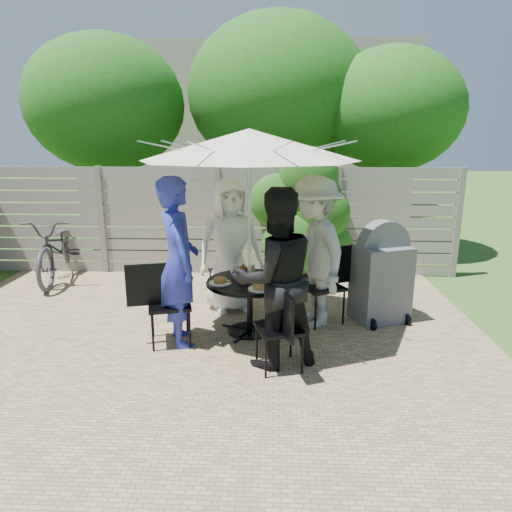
{
  "coord_description": "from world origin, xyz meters",
  "views": [
    {
      "loc": [
        0.97,
        -4.61,
        2.28
      ],
      "look_at": [
        0.74,
        0.73,
        0.91
      ],
      "focal_mm": 32.0,
      "sensor_mm": 36.0,
      "label": 1
    }
  ],
  "objects_px": {
    "plate_back": "(241,270)",
    "umbrella": "(249,145)",
    "glass_right": "(267,270)",
    "syrup_jug": "(243,273)",
    "patio_table": "(250,296)",
    "plate_right": "(278,276)",
    "person_right": "(314,252)",
    "plate_left": "(220,281)",
    "chair_back": "(228,285)",
    "glass_front": "(266,280)",
    "bbq_grill": "(381,276)",
    "chair_left": "(169,320)",
    "person_left": "(178,263)",
    "coffee_cup": "(252,270)",
    "person_back": "(230,246)",
    "glass_back": "(235,270)",
    "chair_front": "(279,345)",
    "chair_right": "(322,301)",
    "plate_front": "(260,288)",
    "person_front": "(275,279)",
    "bicycle": "(59,248)"
  },
  "relations": [
    {
      "from": "plate_left",
      "to": "chair_back",
      "type": "bearing_deg",
      "value": 90.87
    },
    {
      "from": "patio_table",
      "to": "umbrella",
      "type": "xyz_separation_m",
      "value": [
        -0.0,
        0.0,
        1.76
      ]
    },
    {
      "from": "chair_left",
      "to": "glass_back",
      "type": "distance_m",
      "value": 1.0
    },
    {
      "from": "person_right",
      "to": "coffee_cup",
      "type": "xyz_separation_m",
      "value": [
        -0.76,
        -0.06,
        -0.21
      ]
    },
    {
      "from": "syrup_jug",
      "to": "plate_front",
      "type": "bearing_deg",
      "value": -60.37
    },
    {
      "from": "person_left",
      "to": "plate_front",
      "type": "xyz_separation_m",
      "value": [
        0.9,
        -0.03,
        -0.27
      ]
    },
    {
      "from": "chair_back",
      "to": "glass_back",
      "type": "height_order",
      "value": "chair_back"
    },
    {
      "from": "person_left",
      "to": "person_right",
      "type": "bearing_deg",
      "value": -90.0
    },
    {
      "from": "patio_table",
      "to": "glass_front",
      "type": "height_order",
      "value": "glass_front"
    },
    {
      "from": "glass_right",
      "to": "syrup_jug",
      "type": "distance_m",
      "value": 0.32
    },
    {
      "from": "person_back",
      "to": "chair_left",
      "type": "relative_size",
      "value": 1.86
    },
    {
      "from": "umbrella",
      "to": "plate_right",
      "type": "distance_m",
      "value": 1.57
    },
    {
      "from": "glass_front",
      "to": "plate_right",
      "type": "bearing_deg",
      "value": 66.81
    },
    {
      "from": "chair_back",
      "to": "syrup_jug",
      "type": "relative_size",
      "value": 6.27
    },
    {
      "from": "plate_back",
      "to": "syrup_jug",
      "type": "height_order",
      "value": "syrup_jug"
    },
    {
      "from": "patio_table",
      "to": "plate_right",
      "type": "height_order",
      "value": "plate_right"
    },
    {
      "from": "plate_back",
      "to": "glass_front",
      "type": "height_order",
      "value": "glass_front"
    },
    {
      "from": "chair_left",
      "to": "person_left",
      "type": "bearing_deg",
      "value": 5.58
    },
    {
      "from": "plate_back",
      "to": "bicycle",
      "type": "height_order",
      "value": "bicycle"
    },
    {
      "from": "umbrella",
      "to": "person_back",
      "type": "bearing_deg",
      "value": 111.3
    },
    {
      "from": "chair_back",
      "to": "plate_left",
      "type": "height_order",
      "value": "chair_back"
    },
    {
      "from": "chair_back",
      "to": "coffee_cup",
      "type": "xyz_separation_m",
      "value": [
        0.36,
        -0.66,
        0.42
      ]
    },
    {
      "from": "person_front",
      "to": "bbq_grill",
      "type": "distance_m",
      "value": 1.84
    },
    {
      "from": "person_left",
      "to": "plate_right",
      "type": "distance_m",
      "value": 1.22
    },
    {
      "from": "chair_front",
      "to": "person_right",
      "type": "distance_m",
      "value": 1.44
    },
    {
      "from": "chair_back",
      "to": "chair_left",
      "type": "height_order",
      "value": "chair_back"
    },
    {
      "from": "chair_back",
      "to": "person_front",
      "type": "xyz_separation_m",
      "value": [
        0.65,
        -1.67,
        0.62
      ]
    },
    {
      "from": "person_front",
      "to": "syrup_jug",
      "type": "height_order",
      "value": "person_front"
    },
    {
      "from": "chair_front",
      "to": "person_front",
      "type": "distance_m",
      "value": 0.67
    },
    {
      "from": "plate_left",
      "to": "person_left",
      "type": "bearing_deg",
      "value": -158.7
    },
    {
      "from": "person_left",
      "to": "coffee_cup",
      "type": "bearing_deg",
      "value": -76.69
    },
    {
      "from": "chair_left",
      "to": "person_right",
      "type": "bearing_deg",
      "value": 6.28
    },
    {
      "from": "chair_right",
      "to": "plate_back",
      "type": "xyz_separation_m",
      "value": [
        -1.03,
        -0.02,
        0.39
      ]
    },
    {
      "from": "person_right",
      "to": "plate_back",
      "type": "xyz_separation_m",
      "value": [
        -0.9,
        0.03,
        -0.25
      ]
    },
    {
      "from": "plate_back",
      "to": "umbrella",
      "type": "bearing_deg",
      "value": -68.7
    },
    {
      "from": "person_right",
      "to": "bbq_grill",
      "type": "relative_size",
      "value": 1.42
    },
    {
      "from": "patio_table",
      "to": "person_right",
      "type": "relative_size",
      "value": 0.7
    },
    {
      "from": "umbrella",
      "to": "glass_back",
      "type": "distance_m",
      "value": 1.51
    },
    {
      "from": "chair_back",
      "to": "person_right",
      "type": "height_order",
      "value": "person_right"
    },
    {
      "from": "plate_left",
      "to": "plate_right",
      "type": "height_order",
      "value": "same"
    },
    {
      "from": "person_back",
      "to": "coffee_cup",
      "type": "height_order",
      "value": "person_back"
    },
    {
      "from": "chair_back",
      "to": "bbq_grill",
      "type": "distance_m",
      "value": 2.07
    },
    {
      "from": "patio_table",
      "to": "plate_back",
      "type": "relative_size",
      "value": 5.04
    },
    {
      "from": "glass_right",
      "to": "umbrella",
      "type": "bearing_deg",
      "value": -136.7
    },
    {
      "from": "patio_table",
      "to": "plate_back",
      "type": "bearing_deg",
      "value": 111.3
    },
    {
      "from": "chair_left",
      "to": "bbq_grill",
      "type": "relative_size",
      "value": 0.73
    },
    {
      "from": "glass_right",
      "to": "plate_left",
      "type": "bearing_deg",
      "value": -149.09
    },
    {
      "from": "person_right",
      "to": "plate_left",
      "type": "bearing_deg",
      "value": -90.0
    },
    {
      "from": "glass_front",
      "to": "glass_right",
      "type": "distance_m",
      "value": 0.4
    },
    {
      "from": "chair_front",
      "to": "chair_right",
      "type": "relative_size",
      "value": 0.91
    }
  ]
}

